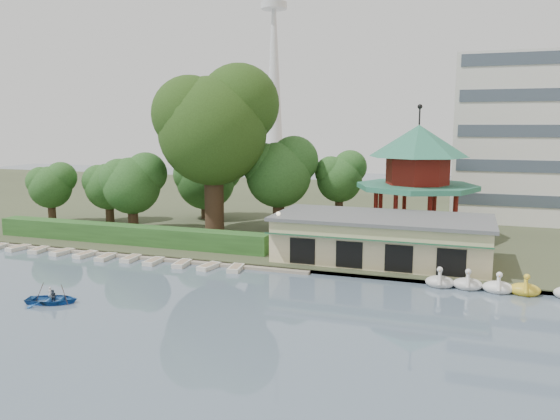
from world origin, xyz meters
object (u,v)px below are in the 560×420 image
at_px(dock, 135,255).
at_px(big_tree, 215,122).
at_px(boathouse, 381,238).
at_px(rowboat_with_passengers, 52,296).
at_px(pavilion, 417,171).

xyz_separation_m(dock, big_tree, (3.16, 10.99, 12.22)).
xyz_separation_m(boathouse, big_tree, (-18.84, 6.21, 9.97)).
xyz_separation_m(boathouse, rowboat_with_passengers, (-19.78, -17.98, -1.86)).
bearing_deg(boathouse, rowboat_with_passengers, -137.74).
distance_m(boathouse, pavilion, 11.43).
height_order(dock, big_tree, big_tree).
distance_m(boathouse, big_tree, 22.21).
bearing_deg(rowboat_with_passengers, boathouse, 42.26).
xyz_separation_m(pavilion, big_tree, (-20.84, -3.81, 4.86)).
relative_size(dock, rowboat_with_passengers, 5.93).
bearing_deg(boathouse, dock, -167.76).
distance_m(dock, pavilion, 29.14).
height_order(big_tree, rowboat_with_passengers, big_tree).
bearing_deg(big_tree, rowboat_with_passengers, -92.22).
distance_m(dock, big_tree, 16.73).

